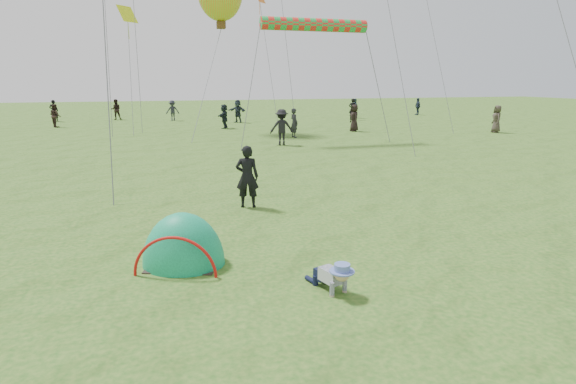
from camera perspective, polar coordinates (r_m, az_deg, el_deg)
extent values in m
plane|color=#205117|center=(6.71, 2.59, -14.52)|extent=(140.00, 140.00, 0.00)
ellipsoid|color=#117348|center=(8.38, -13.04, -8.87)|extent=(1.78, 1.63, 1.90)
imported|color=black|center=(11.54, -5.21, 1.95)|extent=(0.67, 0.52, 1.61)
imported|color=black|center=(37.99, 8.21, 10.36)|extent=(0.76, 0.67, 1.75)
imported|color=#273643|center=(40.03, 8.50, 10.47)|extent=(0.48, 1.00, 1.65)
imported|color=black|center=(22.87, -0.81, 8.23)|extent=(1.27, 0.89, 1.80)
imported|color=black|center=(29.45, 8.42, 9.29)|extent=(0.57, 0.85, 1.70)
imported|color=#202832|center=(35.48, -6.40, 10.17)|extent=(1.47, 1.54, 1.74)
imported|color=black|center=(40.72, -27.59, 9.14)|extent=(0.68, 0.52, 1.69)
imported|color=black|center=(40.50, -21.02, 9.76)|extent=(0.88, 0.72, 1.67)
imported|color=#273149|center=(44.81, 16.14, 10.39)|extent=(0.48, 0.96, 1.58)
imported|color=#262732|center=(38.19, -14.45, 10.00)|extent=(1.14, 0.78, 1.62)
imported|color=#393129|center=(31.26, 24.98, 8.40)|extent=(0.79, 0.96, 1.69)
imported|color=black|center=(31.17, -8.09, 9.49)|extent=(1.08, 1.57, 1.63)
imported|color=#222227|center=(25.92, 0.79, 8.76)|extent=(0.52, 0.67, 1.65)
imported|color=#31201D|center=(35.66, -27.43, 8.60)|extent=(0.87, 0.95, 1.59)
cylinder|color=red|center=(24.26, 3.39, 20.43)|extent=(5.59, 0.64, 0.64)
plane|color=#DBE913|center=(33.50, -19.74, 20.51)|extent=(1.32, 1.32, 1.08)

